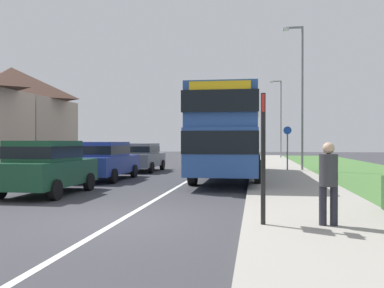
{
  "coord_description": "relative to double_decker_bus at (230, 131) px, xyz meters",
  "views": [
    {
      "loc": [
        2.85,
        -8.43,
        1.68
      ],
      "look_at": [
        0.69,
        5.72,
        1.6
      ],
      "focal_mm": 38.71,
      "sensor_mm": 36.0,
      "label": 1
    }
  ],
  "objects": [
    {
      "name": "ground_plane",
      "position": [
        -1.71,
        -10.39,
        -2.14
      ],
      "size": [
        120.0,
        120.0,
        0.0
      ],
      "primitive_type": "plane",
      "color": "#38383D"
    },
    {
      "name": "lane_marking_centre",
      "position": [
        -1.71,
        -2.39,
        -2.14
      ],
      "size": [
        0.14,
        60.0,
        0.01
      ],
      "primitive_type": "cube",
      "color": "silver",
      "rests_on": "ground_plane"
    },
    {
      "name": "pavement_near_side",
      "position": [
        2.49,
        -4.39,
        -2.08
      ],
      "size": [
        3.2,
        68.0,
        0.12
      ],
      "primitive_type": "cube",
      "color": "#9E998E",
      "rests_on": "ground_plane"
    },
    {
      "name": "double_decker_bus",
      "position": [
        0.0,
        0.0,
        0.0
      ],
      "size": [
        2.8,
        11.12,
        3.7
      ],
      "color": "#284C93",
      "rests_on": "ground_plane"
    },
    {
      "name": "parked_car_dark_green",
      "position": [
        -5.39,
        -6.6,
        -1.21
      ],
      "size": [
        1.95,
        3.93,
        1.71
      ],
      "color": "#19472D",
      "rests_on": "ground_plane"
    },
    {
      "name": "parked_car_blue",
      "position": [
        -5.35,
        -1.59,
        -1.22
      ],
      "size": [
        1.94,
        4.58,
        1.67
      ],
      "color": "navy",
      "rests_on": "ground_plane"
    },
    {
      "name": "parked_car_grey",
      "position": [
        -5.21,
        3.76,
        -1.27
      ],
      "size": [
        1.98,
        4.22,
        1.58
      ],
      "color": "slate",
      "rests_on": "ground_plane"
    },
    {
      "name": "pedestrian_at_stop",
      "position": [
        2.49,
        -10.83,
        -1.17
      ],
      "size": [
        0.34,
        0.34,
        1.67
      ],
      "color": "#23232D",
      "rests_on": "ground_plane"
    },
    {
      "name": "bus_stop_sign",
      "position": [
        1.29,
        -10.9,
        -0.6
      ],
      "size": [
        0.09,
        0.52,
        2.6
      ],
      "color": "black",
      "rests_on": "ground_plane"
    },
    {
      "name": "cycle_route_sign",
      "position": [
        2.89,
        4.45,
        -0.72
      ],
      "size": [
        0.44,
        0.08,
        2.52
      ],
      "color": "slate",
      "rests_on": "ground_plane"
    },
    {
      "name": "street_lamp_mid",
      "position": [
        3.61,
        4.63,
        2.43
      ],
      "size": [
        1.14,
        0.2,
        8.03
      ],
      "color": "slate",
      "rests_on": "ground_plane"
    },
    {
      "name": "street_lamp_far",
      "position": [
        3.53,
        22.52,
        2.23
      ],
      "size": [
        1.14,
        0.2,
        7.65
      ],
      "color": "slate",
      "rests_on": "ground_plane"
    }
  ]
}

